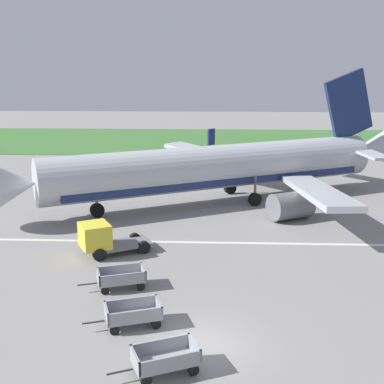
% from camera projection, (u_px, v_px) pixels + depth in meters
% --- Properties ---
extents(ground_plane, '(220.00, 220.00, 0.00)m').
position_uv_depth(ground_plane, '(204.00, 344.00, 21.45)').
color(ground_plane, gray).
extents(grass_strip, '(220.00, 28.00, 0.06)m').
position_uv_depth(grass_strip, '(211.00, 140.00, 79.04)').
color(grass_strip, '#3D7033').
rests_on(grass_strip, ground).
extents(apron_stripe, '(120.00, 0.36, 0.01)m').
position_uv_depth(apron_stripe, '(208.00, 242.00, 33.73)').
color(apron_stripe, silver).
rests_on(apron_stripe, ground).
extents(airplane, '(35.13, 28.98, 11.34)m').
position_uv_depth(airplane, '(228.00, 167.00, 43.23)').
color(airplane, '#B2B7BC').
rests_on(airplane, ground).
extents(baggage_cart_nearest, '(3.55, 2.27, 1.07)m').
position_uv_depth(baggage_cart_nearest, '(165.00, 358.00, 19.36)').
color(baggage_cart_nearest, gray).
rests_on(baggage_cart_nearest, ground).
extents(baggage_cart_second_in_row, '(3.60, 2.12, 1.07)m').
position_uv_depth(baggage_cart_second_in_row, '(133.00, 314.00, 22.85)').
color(baggage_cart_second_in_row, gray).
rests_on(baggage_cart_second_in_row, ground).
extents(baggage_cart_third_in_row, '(3.60, 2.11, 1.07)m').
position_uv_depth(baggage_cart_third_in_row, '(121.00, 278.00, 26.73)').
color(baggage_cart_third_in_row, gray).
rests_on(baggage_cart_third_in_row, ground).
extents(service_truck_beside_carts, '(4.75, 3.75, 2.10)m').
position_uv_depth(service_truck_beside_carts, '(103.00, 238.00, 31.31)').
color(service_truck_beside_carts, slate).
rests_on(service_truck_beside_carts, ground).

